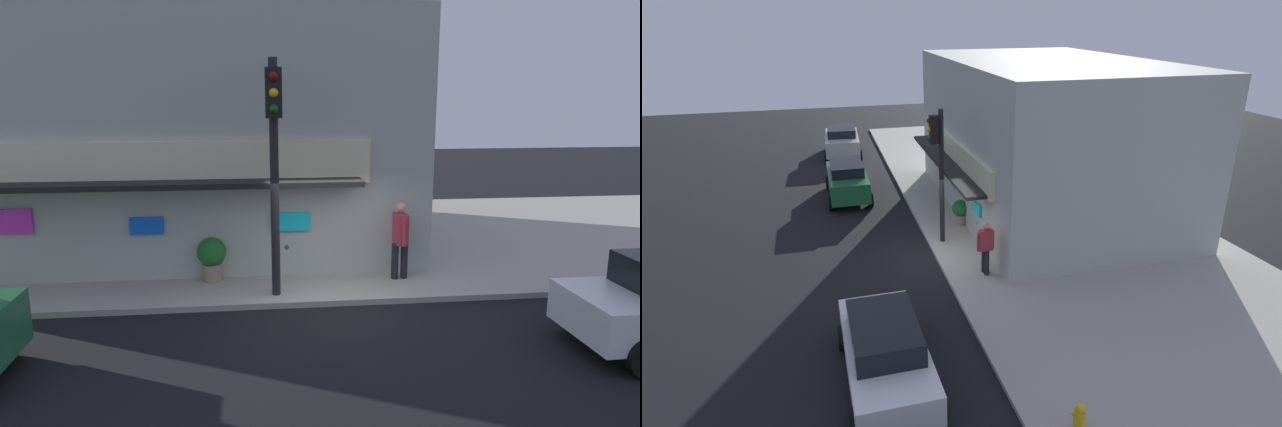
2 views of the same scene
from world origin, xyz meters
The scene contains 12 objects.
ground_plane centered at (0.00, 0.00, 0.00)m, with size 64.13×64.13×0.00m, color black.
sidewalk centered at (0.00, 5.30, 0.06)m, with size 42.75×10.61×0.13m, color #A39E93.
corner_building centered at (-3.71, 5.55, 3.18)m, with size 12.66×8.52×6.11m.
traffic_light centered at (-1.08, 0.41, 3.23)m, with size 0.32×0.58×4.83m.
fire_hydrant centered at (8.78, 0.94, 0.48)m, with size 0.49×0.25×0.73m.
trash_can centered at (-7.26, 2.05, 0.57)m, with size 0.51×0.51×0.89m, color #2D2D2D.
pedestrian centered at (1.75, 1.25, 1.10)m, with size 0.40×0.59×1.76m.
potted_plant_by_doorway centered at (-0.79, 2.08, 0.73)m, with size 0.69×0.69×1.01m.
potted_plant_by_window centered at (-2.48, 1.58, 0.70)m, with size 0.65×0.65×0.99m.
parked_car_silver centered at (-15.08, -2.21, 0.87)m, with size 4.32×2.23×1.66m.
parked_car_green centered at (-7.27, -2.44, 0.86)m, with size 4.24×1.92×1.66m.
parked_car_white centered at (5.93, -2.49, 0.81)m, with size 4.37×2.04×1.57m.
Camera 2 is at (15.99, -3.46, 8.01)m, focal length 29.31 mm.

